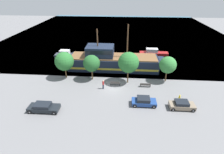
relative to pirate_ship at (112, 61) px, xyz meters
The scene contains 16 objects.
ground_plane 8.70m from the pirate_ship, 85.73° to the right, with size 160.00×160.00×0.00m, color slate.
water_surface 35.59m from the pirate_ship, 88.98° to the left, with size 80.00×80.00×0.00m, color #38667F.
pirate_ship is the anchor object (origin of this frame).
moored_boat_dockside 14.14m from the pirate_ship, 41.63° to the left, with size 7.63×1.90×1.81m.
moored_boat_outer 13.99m from the pirate_ship, 154.32° to the left, with size 6.13×2.17×1.89m.
parked_car_curb_front 14.66m from the pirate_ship, 65.55° to the right, with size 3.86×1.89×1.37m.
parked_car_curb_mid 18.21m from the pirate_ship, 49.38° to the right, with size 3.82×1.80×1.34m.
parked_car_curb_rear 18.44m from the pirate_ship, 120.04° to the right, with size 4.65×1.87×1.30m.
fire_hydrant 16.63m from the pirate_ship, 42.47° to the right, with size 0.42×0.25×0.76m.
bench_promenade_east 10.42m from the pirate_ship, 48.64° to the right, with size 1.95×0.45×0.85m.
bench_promenade_west 7.73m from the pirate_ship, 81.23° to the right, with size 1.82×0.45×0.85m.
pedestrian_walking_near 9.03m from the pirate_ship, 96.15° to the right, with size 0.32×0.32×1.76m.
tree_row_east 10.55m from the pirate_ship, 150.82° to the right, with size 3.74×3.74×5.47m.
tree_row_mideast 6.73m from the pirate_ship, 123.23° to the right, with size 3.28×3.28×5.16m.
tree_row_midwest 7.51m from the pirate_ship, 60.36° to the right, with size 3.91×3.91×6.20m.
tree_row_west 12.26m from the pirate_ship, 24.87° to the right, with size 3.25×3.25×5.13m.
Camera 1 is at (2.06, -27.73, 17.13)m, focal length 28.00 mm.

